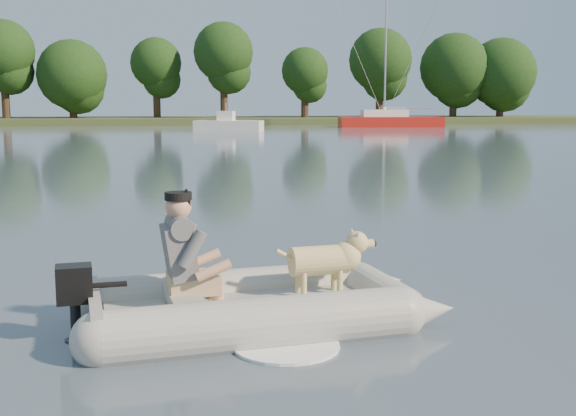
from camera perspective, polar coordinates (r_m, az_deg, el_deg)
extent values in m
plane|color=slate|center=(7.22, -2.13, -8.11)|extent=(160.00, 160.00, 0.00)
cube|color=#47512D|center=(68.90, -8.25, 6.81)|extent=(160.00, 12.00, 0.70)
cylinder|color=#332316|center=(69.49, -21.41, 7.88)|extent=(0.70, 0.70, 4.24)
sphere|color=#224517|center=(69.63, -21.61, 11.46)|extent=(5.55, 5.55, 5.55)
cylinder|color=#332316|center=(68.81, -16.61, 7.56)|extent=(0.70, 0.70, 2.94)
sphere|color=#224517|center=(68.85, -16.72, 10.07)|extent=(6.27, 6.27, 6.27)
cylinder|color=#332316|center=(68.85, -10.32, 8.08)|extent=(0.70, 0.70, 3.67)
sphere|color=#224517|center=(68.94, -10.40, 11.22)|extent=(4.69, 4.69, 4.69)
cylinder|color=#332316|center=(67.18, -5.08, 8.44)|extent=(0.70, 0.70, 4.29)
sphere|color=#224517|center=(67.33, -5.13, 12.19)|extent=(5.43, 5.43, 5.43)
cylinder|color=#332316|center=(68.38, 1.34, 8.01)|extent=(0.70, 0.70, 3.21)
sphere|color=#224517|center=(68.44, 1.35, 10.78)|extent=(4.41, 4.41, 4.41)
cylinder|color=#332316|center=(70.66, 7.23, 8.26)|extent=(0.70, 0.70, 3.94)
sphere|color=#224517|center=(70.77, 7.30, 11.54)|extent=(6.03, 6.03, 6.03)
cylinder|color=#332316|center=(73.37, 12.91, 7.95)|extent=(0.70, 0.70, 3.52)
sphere|color=#224517|center=(73.44, 13.01, 10.77)|extent=(6.68, 6.68, 6.68)
cylinder|color=#332316|center=(75.05, 16.40, 7.71)|extent=(0.70, 0.70, 3.21)
sphere|color=#224517|center=(75.11, 16.50, 10.23)|extent=(6.79, 6.79, 6.79)
cube|color=#A71A13|center=(60.17, 8.10, 6.65)|extent=(8.60, 3.30, 1.05)
cube|color=white|center=(60.05, 7.62, 7.41)|extent=(3.84, 2.23, 0.63)
cylinder|color=#A5A5AA|center=(60.18, 7.72, 12.17)|extent=(0.17, 0.17, 10.50)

